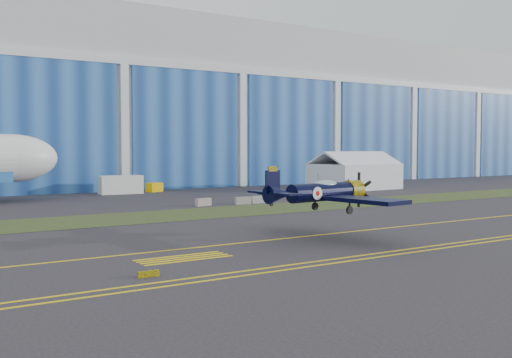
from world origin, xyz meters
TOP-DOWN VIEW (x-y plane):
  - ground at (0.00, 0.00)m, footprint 260.00×260.00m
  - grass_median at (0.00, 14.00)m, footprint 260.00×10.00m
  - hangar at (0.00, 71.79)m, footprint 220.00×45.70m
  - taxiway_centreline at (0.00, -5.00)m, footprint 200.00×0.20m
  - edge_line_near at (0.00, -14.50)m, footprint 80.00×0.20m
  - edge_line_far at (0.00, -13.50)m, footprint 80.00×0.20m
  - hold_short_ladder at (-18.00, -8.10)m, footprint 6.00×2.40m
  - guard_board_left at (-22.00, -12.00)m, footprint 1.20×0.15m
  - warbird at (-5.67, -6.51)m, footprint 12.73×14.84m
  - tent at (34.02, 33.11)m, footprint 13.95×10.47m
  - shipping_container at (-2.60, 44.20)m, footprint 6.47×2.97m
  - tug at (3.26, 45.21)m, footprint 2.81×2.28m
  - barrier_a at (-1.08, 20.92)m, footprint 2.06×0.86m
  - barrier_b at (3.91, 20.06)m, footprint 2.06×0.86m
  - barrier_c at (6.22, 20.19)m, footprint 2.01×0.64m

SIDE VIEW (x-z plane):
  - ground at x=0.00m, z-range 0.00..0.00m
  - taxiway_centreline at x=0.00m, z-range 0.00..0.02m
  - edge_line_near at x=0.00m, z-range 0.00..0.02m
  - edge_line_far at x=0.00m, z-range 0.00..0.02m
  - hold_short_ladder at x=-18.00m, z-range 0.00..0.02m
  - grass_median at x=0.00m, z-range 0.01..0.03m
  - guard_board_left at x=-22.00m, z-range 0.00..0.35m
  - barrier_a at x=-1.08m, z-range 0.00..0.90m
  - barrier_b at x=3.91m, z-range 0.00..0.90m
  - barrier_c at x=6.22m, z-range 0.00..0.90m
  - tug at x=3.26m, z-range 0.00..1.42m
  - shipping_container at x=-2.60m, z-range 0.00..2.73m
  - tent at x=34.02m, z-range 0.00..6.30m
  - warbird at x=-5.67m, z-range 1.50..5.58m
  - hangar at x=0.00m, z-range -0.04..29.96m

